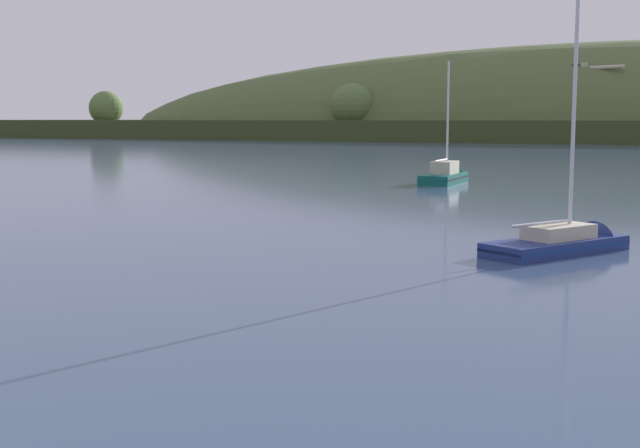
% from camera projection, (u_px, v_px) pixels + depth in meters
% --- Properties ---
extents(dockside_crane, '(13.25, 5.76, 19.39)m').
position_uv_depth(dockside_crane, '(584.00, 104.00, 208.29)').
color(dockside_crane, '#4C4C51').
rests_on(dockside_crane, ground).
extents(sailboat_near_mooring, '(5.44, 8.17, 12.53)m').
position_uv_depth(sailboat_near_mooring, '(570.00, 246.00, 36.32)').
color(sailboat_near_mooring, navy).
rests_on(sailboat_near_mooring, ground).
extents(sailboat_midwater_white, '(3.48, 8.61, 11.87)m').
position_uv_depth(sailboat_midwater_white, '(447.00, 178.00, 75.29)').
color(sailboat_midwater_white, '#0F564C').
rests_on(sailboat_midwater_white, ground).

